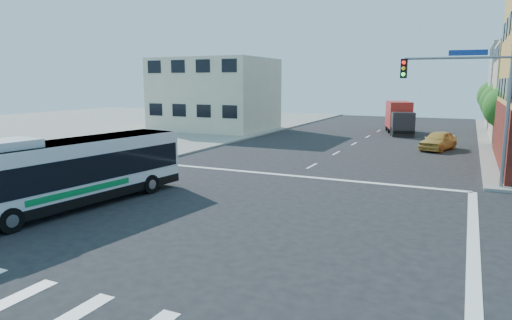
% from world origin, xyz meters
% --- Properties ---
extents(ground, '(120.00, 120.00, 0.00)m').
position_xyz_m(ground, '(0.00, 0.00, 0.00)').
color(ground, black).
rests_on(ground, ground).
extents(sidewalk_nw, '(50.00, 50.00, 0.15)m').
position_xyz_m(sidewalk_nw, '(-35.00, 35.00, 0.07)').
color(sidewalk_nw, gray).
rests_on(sidewalk_nw, ground).
extents(building_west, '(12.06, 10.06, 8.00)m').
position_xyz_m(building_west, '(-17.02, 29.98, 4.01)').
color(building_west, beige).
rests_on(building_west, ground).
extents(signal_mast_ne, '(7.91, 1.13, 8.07)m').
position_xyz_m(signal_mast_ne, '(9.08, 10.62, 4.98)').
color(signal_mast_ne, slate).
rests_on(signal_mast_ne, ground).
extents(street_tree_a, '(3.60, 3.60, 5.53)m').
position_xyz_m(street_tree_a, '(11.90, 27.92, 3.59)').
color(street_tree_a, '#332212').
rests_on(street_tree_a, ground).
extents(street_tree_b, '(3.80, 3.80, 5.79)m').
position_xyz_m(street_tree_b, '(11.90, 35.92, 3.75)').
color(street_tree_b, '#332212').
rests_on(street_tree_b, ground).
extents(street_tree_c, '(3.40, 3.40, 5.29)m').
position_xyz_m(street_tree_c, '(11.90, 43.92, 3.46)').
color(street_tree_c, '#332212').
rests_on(street_tree_c, ground).
extents(street_tree_d, '(4.00, 4.00, 6.03)m').
position_xyz_m(street_tree_d, '(11.90, 51.92, 3.88)').
color(street_tree_d, '#332212').
rests_on(street_tree_d, ground).
extents(transit_bus, '(3.62, 11.15, 3.24)m').
position_xyz_m(transit_bus, '(-6.33, -0.86, 1.59)').
color(transit_bus, black).
rests_on(transit_bus, ground).
extents(box_truck, '(3.98, 7.75, 3.35)m').
position_xyz_m(box_truck, '(2.39, 35.36, 1.63)').
color(box_truck, '#222227').
rests_on(box_truck, ground).
extents(parked_car, '(3.04, 4.84, 1.54)m').
position_xyz_m(parked_car, '(6.98, 24.15, 0.77)').
color(parked_car, gold).
rests_on(parked_car, ground).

